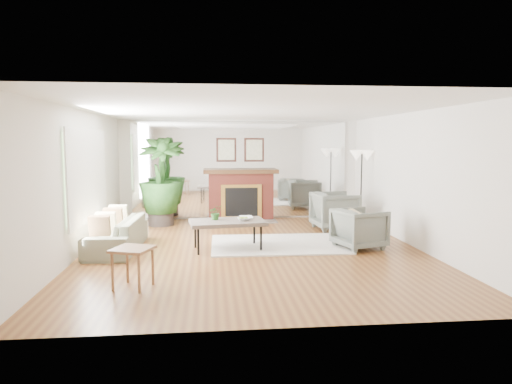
{
  "coord_description": "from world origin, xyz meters",
  "views": [
    {
      "loc": [
        -0.77,
        -8.03,
        1.93
      ],
      "look_at": [
        0.11,
        0.6,
        0.99
      ],
      "focal_mm": 32.0,
      "sensor_mm": 36.0,
      "label": 1
    }
  ],
  "objects": [
    {
      "name": "ground",
      "position": [
        0.0,
        0.0,
        0.0
      ],
      "size": [
        7.0,
        7.0,
        0.0
      ],
      "primitive_type": "plane",
      "color": "brown",
      "rests_on": "ground"
    },
    {
      "name": "fireplace",
      "position": [
        0.0,
        3.26,
        0.66
      ],
      "size": [
        1.85,
        0.83,
        2.05
      ],
      "color": "maroon",
      "rests_on": "ground"
    },
    {
      "name": "floor_lamp",
      "position": [
        2.7,
        2.11,
        1.5
      ],
      "size": [
        0.57,
        0.32,
        1.76
      ],
      "color": "black",
      "rests_on": "ground"
    },
    {
      "name": "wall_left",
      "position": [
        -2.99,
        0.0,
        1.25
      ],
      "size": [
        0.02,
        7.0,
        2.5
      ],
      "primitive_type": "cube",
      "color": "silver",
      "rests_on": "ground"
    },
    {
      "name": "book",
      "position": [
        -0.21,
        0.35,
        0.55
      ],
      "size": [
        0.24,
        0.32,
        0.02
      ],
      "primitive_type": "imported",
      "rotation": [
        0.0,
        0.0,
        0.04
      ],
      "color": "brown",
      "rests_on": "coffee_table"
    },
    {
      "name": "fruit_bowl",
      "position": [
        -0.17,
        0.05,
        0.56
      ],
      "size": [
        0.24,
        0.24,
        0.06
      ],
      "primitive_type": "imported",
      "rotation": [
        0.0,
        0.0,
        0.02
      ],
      "color": "brown",
      "rests_on": "coffee_table"
    },
    {
      "name": "armchair_back",
      "position": [
        2.01,
        1.81,
        0.42
      ],
      "size": [
        1.01,
        0.98,
        0.84
      ],
      "primitive_type": "imported",
      "rotation": [
        0.0,
        0.0,
        1.67
      ],
      "color": "slate",
      "rests_on": "ground"
    },
    {
      "name": "potted_ficus",
      "position": [
        -1.92,
        2.71,
        1.1
      ],
      "size": [
        1.06,
        1.06,
        2.06
      ],
      "color": "black",
      "rests_on": "ground"
    },
    {
      "name": "area_rug",
      "position": [
        0.51,
        0.38,
        0.01
      ],
      "size": [
        2.54,
        1.84,
        0.03
      ],
      "primitive_type": "cube",
      "rotation": [
        0.0,
        0.0,
        -0.02
      ],
      "color": "silver",
      "rests_on": "ground"
    },
    {
      "name": "mirror_panel",
      "position": [
        0.0,
        3.47,
        1.25
      ],
      "size": [
        5.4,
        0.04,
        2.4
      ],
      "primitive_type": "cube",
      "color": "silver",
      "rests_on": "wall_back"
    },
    {
      "name": "window_panel",
      "position": [
        -2.96,
        0.4,
        1.35
      ],
      "size": [
        0.04,
        2.4,
        1.5
      ],
      "primitive_type": "cube",
      "color": "#B2E09E",
      "rests_on": "wall_left"
    },
    {
      "name": "wall_right",
      "position": [
        2.99,
        0.0,
        1.25
      ],
      "size": [
        0.02,
        7.0,
        2.5
      ],
      "primitive_type": "cube",
      "color": "silver",
      "rests_on": "ground"
    },
    {
      "name": "coffee_table",
      "position": [
        -0.46,
        0.09,
        0.49
      ],
      "size": [
        1.42,
        0.94,
        0.53
      ],
      "rotation": [
        0.0,
        0.0,
        0.12
      ],
      "color": "#675A51",
      "rests_on": "ground"
    },
    {
      "name": "sofa",
      "position": [
        -2.45,
        0.28,
        0.29
      ],
      "size": [
        0.84,
        1.98,
        0.57
      ],
      "primitive_type": "imported",
      "rotation": [
        0.0,
        0.0,
        -1.61
      ],
      "color": "gray",
      "rests_on": "ground"
    },
    {
      "name": "wall_back",
      "position": [
        0.0,
        3.49,
        1.25
      ],
      "size": [
        6.0,
        0.02,
        2.5
      ],
      "primitive_type": "cube",
      "color": "silver",
      "rests_on": "ground"
    },
    {
      "name": "tabletop_plant",
      "position": [
        -0.67,
        0.2,
        0.67
      ],
      "size": [
        0.28,
        0.25,
        0.27
      ],
      "primitive_type": "imported",
      "rotation": [
        0.0,
        0.0,
        0.18
      ],
      "color": "#326726",
      "rests_on": "coffee_table"
    },
    {
      "name": "side_table",
      "position": [
        -1.8,
        -1.97,
        0.46
      ],
      "size": [
        0.61,
        0.61,
        0.54
      ],
      "rotation": [
        0.0,
        0.0,
        -0.35
      ],
      "color": "brown",
      "rests_on": "ground"
    },
    {
      "name": "armchair_front",
      "position": [
        1.95,
        -0.05,
        0.37
      ],
      "size": [
        1.01,
        1.0,
        0.74
      ],
      "primitive_type": "imported",
      "rotation": [
        0.0,
        0.0,
        1.88
      ],
      "color": "slate",
      "rests_on": "ground"
    }
  ]
}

